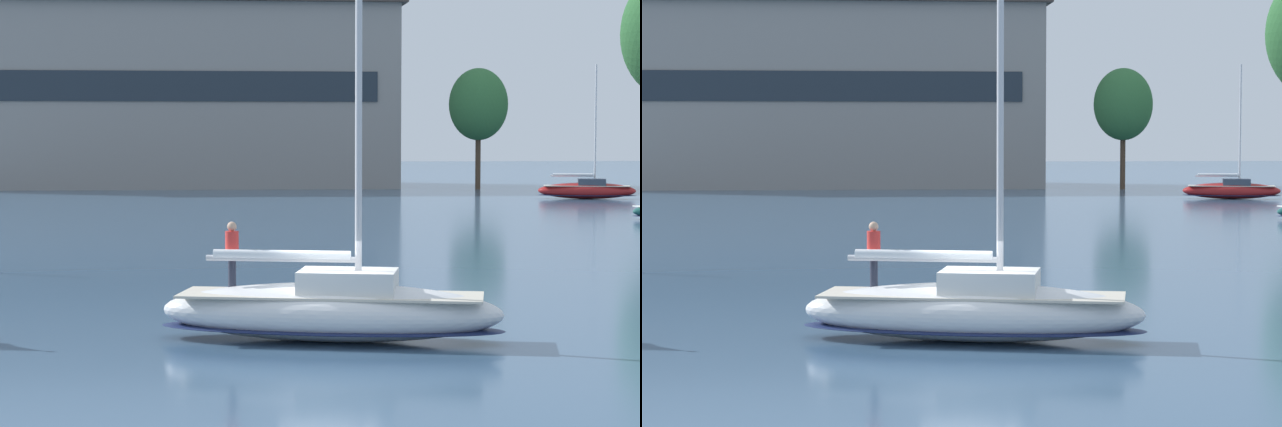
% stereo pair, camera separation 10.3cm
% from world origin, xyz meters
% --- Properties ---
extents(ground_plane, '(400.00, 400.00, 0.00)m').
position_xyz_m(ground_plane, '(0.00, 0.00, 0.00)').
color(ground_plane, '#385675').
extents(waterfront_building, '(45.61, 18.24, 17.89)m').
position_xyz_m(waterfront_building, '(-7.37, 92.32, 8.98)').
color(waterfront_building, gray).
rests_on(waterfront_building, ground).
extents(tree_shore_left, '(5.42, 5.42, 11.16)m').
position_xyz_m(tree_shore_left, '(21.83, 82.70, 7.81)').
color(tree_shore_left, '#4C3828').
rests_on(tree_shore_left, ground).
extents(sailboat_main, '(8.91, 4.30, 11.80)m').
position_xyz_m(sailboat_main, '(0.02, -0.00, 0.81)').
color(sailboat_main, silver).
rests_on(sailboat_main, ground).
extents(sailboat_moored_mid_channel, '(7.96, 4.01, 10.55)m').
position_xyz_m(sailboat_moored_mid_channel, '(26.77, 65.36, 0.72)').
color(sailboat_moored_mid_channel, maroon).
rests_on(sailboat_moored_mid_channel, ground).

